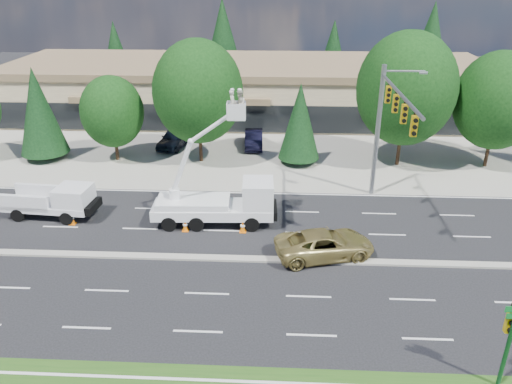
# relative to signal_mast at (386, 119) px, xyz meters

# --- Properties ---
(ground) EXTENTS (140.00, 140.00, 0.00)m
(ground) POSITION_rel_signal_mast_xyz_m (-10.03, -7.04, -6.06)
(ground) COLOR black
(ground) RESTS_ON ground
(concrete_apron) EXTENTS (140.00, 22.00, 0.01)m
(concrete_apron) POSITION_rel_signal_mast_xyz_m (-10.03, 12.96, -6.05)
(concrete_apron) COLOR #99988B
(concrete_apron) RESTS_ON ground
(road_median) EXTENTS (120.00, 0.55, 0.12)m
(road_median) POSITION_rel_signal_mast_xyz_m (-10.03, -7.04, -6.00)
(road_median) COLOR #99988B
(road_median) RESTS_ON ground
(strip_mall) EXTENTS (50.40, 15.40, 5.50)m
(strip_mall) POSITION_rel_signal_mast_xyz_m (-10.03, 22.93, -3.23)
(strip_mall) COLOR tan
(strip_mall) RESTS_ON ground
(tree_front_b) EXTENTS (3.84, 3.84, 7.58)m
(tree_front_b) POSITION_rel_signal_mast_xyz_m (-26.03, 7.96, -1.99)
(tree_front_b) COLOR #332114
(tree_front_b) RESTS_ON ground
(tree_front_c) EXTENTS (5.03, 5.03, 6.98)m
(tree_front_c) POSITION_rel_signal_mast_xyz_m (-20.03, 7.96, -1.98)
(tree_front_c) COLOR #332114
(tree_front_c) RESTS_ON ground
(tree_front_d) EXTENTS (7.09, 7.09, 9.84)m
(tree_front_d) POSITION_rel_signal_mast_xyz_m (-13.03, 7.96, -0.30)
(tree_front_d) COLOR #332114
(tree_front_d) RESTS_ON ground
(tree_front_e) EXTENTS (3.33, 3.33, 6.56)m
(tree_front_e) POSITION_rel_signal_mast_xyz_m (-5.03, 7.96, -2.54)
(tree_front_e) COLOR #332114
(tree_front_e) RESTS_ON ground
(tree_front_f) EXTENTS (7.59, 7.59, 10.53)m
(tree_front_f) POSITION_rel_signal_mast_xyz_m (2.97, 7.96, 0.11)
(tree_front_f) COLOR #332114
(tree_front_f) RESTS_ON ground
(tree_front_g) EXTENTS (6.57, 6.57, 9.11)m
(tree_front_g) POSITION_rel_signal_mast_xyz_m (9.97, 7.96, -0.72)
(tree_front_g) COLOR #332114
(tree_front_g) RESTS_ON ground
(tree_back_a) EXTENTS (4.26, 4.26, 8.39)m
(tree_back_a) POSITION_rel_signal_mast_xyz_m (-28.03, 34.96, -1.56)
(tree_back_a) COLOR #332114
(tree_back_a) RESTS_ON ground
(tree_back_b) EXTENTS (5.69, 5.69, 11.21)m
(tree_back_b) POSITION_rel_signal_mast_xyz_m (-14.03, 34.96, -0.04)
(tree_back_b) COLOR #332114
(tree_back_b) RESTS_ON ground
(tree_back_c) EXTENTS (4.41, 4.41, 8.70)m
(tree_back_c) POSITION_rel_signal_mast_xyz_m (-0.03, 34.96, -1.39)
(tree_back_c) COLOR #332114
(tree_back_c) RESTS_ON ground
(tree_back_d) EXTENTS (5.54, 5.54, 10.92)m
(tree_back_d) POSITION_rel_signal_mast_xyz_m (11.97, 34.96, -0.20)
(tree_back_d) COLOR #332114
(tree_back_d) RESTS_ON ground
(signal_mast) EXTENTS (2.76, 10.16, 9.00)m
(signal_mast) POSITION_rel_signal_mast_xyz_m (0.00, 0.00, 0.00)
(signal_mast) COLOR gray
(signal_mast) RESTS_ON ground
(street_sign_pole) EXTENTS (0.90, 0.44, 4.00)m
(street_sign_pole) POSITION_rel_signal_mast_xyz_m (1.97, -15.45, -3.61)
(street_sign_pole) COLOR #0C3818
(street_sign_pole) RESTS_ON ground
(utility_pickup) EXTENTS (5.72, 2.56, 2.14)m
(utility_pickup) POSITION_rel_signal_mast_xyz_m (-20.80, -2.44, -5.18)
(utility_pickup) COLOR white
(utility_pickup) RESTS_ON ground
(bucket_truck) EXTENTS (7.52, 2.68, 8.49)m
(bucket_truck) POSITION_rel_signal_mast_xyz_m (-10.04, -2.82, -4.30)
(bucket_truck) COLOR white
(bucket_truck) RESTS_ON ground
(traffic_cone_a) EXTENTS (0.40, 0.40, 0.70)m
(traffic_cone_a) POSITION_rel_signal_mast_xyz_m (-19.42, -3.43, -5.72)
(traffic_cone_a) COLOR orange
(traffic_cone_a) RESTS_ON ground
(traffic_cone_b) EXTENTS (0.40, 0.40, 0.70)m
(traffic_cone_b) POSITION_rel_signal_mast_xyz_m (-12.21, -3.93, -5.72)
(traffic_cone_b) COLOR orange
(traffic_cone_b) RESTS_ON ground
(traffic_cone_c) EXTENTS (0.40, 0.40, 0.70)m
(traffic_cone_c) POSITION_rel_signal_mast_xyz_m (-8.72, -3.90, -5.72)
(traffic_cone_c) COLOR orange
(traffic_cone_c) RESTS_ON ground
(minivan) EXTENTS (5.90, 3.77, 1.52)m
(minivan) POSITION_rel_signal_mast_xyz_m (-4.00, -6.44, -5.30)
(minivan) COLOR tan
(minivan) RESTS_ON ground
(parked_car_west) EXTENTS (2.89, 5.10, 1.64)m
(parked_car_west) POSITION_rel_signal_mast_xyz_m (-15.91, 11.46, -5.24)
(parked_car_west) COLOR black
(parked_car_west) RESTS_ON ground
(parked_car_east) EXTENTS (1.76, 4.50, 1.46)m
(parked_car_east) POSITION_rel_signal_mast_xyz_m (-8.89, 11.70, -5.33)
(parked_car_east) COLOR black
(parked_car_east) RESTS_ON ground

